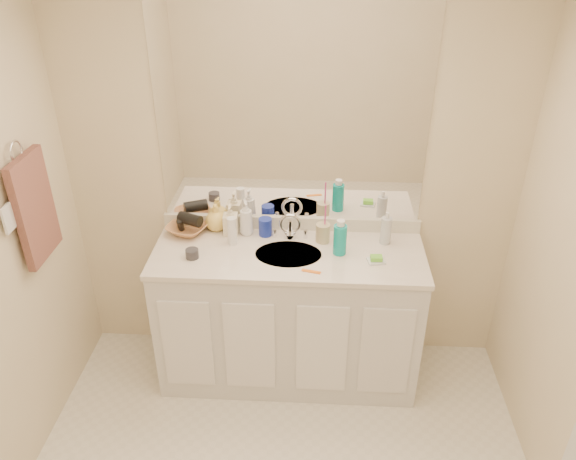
# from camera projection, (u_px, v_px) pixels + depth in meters

# --- Properties ---
(wall_back) EXTENTS (2.60, 0.02, 2.40)m
(wall_back) POSITION_uv_depth(u_px,v_px,m) (291.00, 179.00, 3.20)
(wall_back) COLOR beige
(wall_back) RESTS_ON floor
(vanity_cabinet) EXTENTS (1.50, 0.55, 0.85)m
(vanity_cabinet) POSITION_uv_depth(u_px,v_px,m) (288.00, 316.00, 3.35)
(vanity_cabinet) COLOR silver
(vanity_cabinet) RESTS_ON floor
(countertop) EXTENTS (1.52, 0.57, 0.03)m
(countertop) POSITION_uv_depth(u_px,v_px,m) (289.00, 254.00, 3.13)
(countertop) COLOR silver
(countertop) RESTS_ON vanity_cabinet
(backsplash) EXTENTS (1.52, 0.03, 0.08)m
(backsplash) POSITION_uv_depth(u_px,v_px,m) (291.00, 223.00, 3.33)
(backsplash) COLOR silver
(backsplash) RESTS_ON countertop
(sink_basin) EXTENTS (0.37, 0.37, 0.02)m
(sink_basin) POSITION_uv_depth(u_px,v_px,m) (288.00, 256.00, 3.11)
(sink_basin) COLOR #BCB3A4
(sink_basin) RESTS_ON countertop
(faucet) EXTENTS (0.02, 0.02, 0.11)m
(faucet) POSITION_uv_depth(u_px,v_px,m) (290.00, 229.00, 3.23)
(faucet) COLOR silver
(faucet) RESTS_ON countertop
(mirror) EXTENTS (1.48, 0.01, 1.20)m
(mirror) POSITION_uv_depth(u_px,v_px,m) (291.00, 118.00, 3.02)
(mirror) COLOR white
(mirror) RESTS_ON wall_back
(blue_mug) EXTENTS (0.10, 0.10, 0.11)m
(blue_mug) POSITION_uv_depth(u_px,v_px,m) (265.00, 227.00, 3.26)
(blue_mug) COLOR #172AA4
(blue_mug) RESTS_ON countertop
(tan_cup) EXTENTS (0.10, 0.10, 0.11)m
(tan_cup) POSITION_uv_depth(u_px,v_px,m) (323.00, 233.00, 3.20)
(tan_cup) COLOR #C0B287
(tan_cup) RESTS_ON countertop
(toothbrush) EXTENTS (0.01, 0.04, 0.18)m
(toothbrush) POSITION_uv_depth(u_px,v_px,m) (325.00, 218.00, 3.15)
(toothbrush) COLOR #DF3A91
(toothbrush) RESTS_ON tan_cup
(mouthwash_bottle) EXTENTS (0.07, 0.07, 0.17)m
(mouthwash_bottle) POSITION_uv_depth(u_px,v_px,m) (340.00, 240.00, 3.07)
(mouthwash_bottle) COLOR #0D9C9B
(mouthwash_bottle) RESTS_ON countertop
(clear_pump_bottle) EXTENTS (0.07, 0.07, 0.16)m
(clear_pump_bottle) POSITION_uv_depth(u_px,v_px,m) (386.00, 231.00, 3.17)
(clear_pump_bottle) COLOR silver
(clear_pump_bottle) RESTS_ON countertop
(soap_dish) EXTENTS (0.10, 0.09, 0.01)m
(soap_dish) POSITION_uv_depth(u_px,v_px,m) (376.00, 261.00, 3.03)
(soap_dish) COLOR silver
(soap_dish) RESTS_ON countertop
(green_soap) EXTENTS (0.07, 0.05, 0.02)m
(green_soap) POSITION_uv_depth(u_px,v_px,m) (376.00, 258.00, 3.02)
(green_soap) COLOR #6BD133
(green_soap) RESTS_ON soap_dish
(orange_comb) EXTENTS (0.10, 0.05, 0.00)m
(orange_comb) POSITION_uv_depth(u_px,v_px,m) (311.00, 271.00, 2.95)
(orange_comb) COLOR orange
(orange_comb) RESTS_ON countertop
(dark_jar) EXTENTS (0.08, 0.08, 0.05)m
(dark_jar) POSITION_uv_depth(u_px,v_px,m) (192.00, 254.00, 3.06)
(dark_jar) COLOR #313036
(dark_jar) RESTS_ON countertop
(extra_white_bottle) EXTENTS (0.06, 0.06, 0.17)m
(extra_white_bottle) POSITION_uv_depth(u_px,v_px,m) (232.00, 231.00, 3.16)
(extra_white_bottle) COLOR white
(extra_white_bottle) RESTS_ON countertop
(soap_bottle_white) EXTENTS (0.10, 0.10, 0.21)m
(soap_bottle_white) POSITION_uv_depth(u_px,v_px,m) (246.00, 218.00, 3.25)
(soap_bottle_white) COLOR white
(soap_bottle_white) RESTS_ON countertop
(soap_bottle_cream) EXTENTS (0.09, 0.09, 0.19)m
(soap_bottle_cream) POSITION_uv_depth(u_px,v_px,m) (230.00, 220.00, 3.25)
(soap_bottle_cream) COLOR #F9EECB
(soap_bottle_cream) RESTS_ON countertop
(soap_bottle_yellow) EXTENTS (0.15, 0.15, 0.16)m
(soap_bottle_yellow) POSITION_uv_depth(u_px,v_px,m) (216.00, 217.00, 3.30)
(soap_bottle_yellow) COLOR #F2CE5E
(soap_bottle_yellow) RESTS_ON countertop
(wicker_basket) EXTENTS (0.29, 0.29, 0.06)m
(wicker_basket) POSITION_uv_depth(u_px,v_px,m) (188.00, 228.00, 3.29)
(wicker_basket) COLOR #B37548
(wicker_basket) RESTS_ON countertop
(hair_dryer) EXTENTS (0.16, 0.12, 0.07)m
(hair_dryer) POSITION_uv_depth(u_px,v_px,m) (190.00, 219.00, 3.26)
(hair_dryer) COLOR black
(hair_dryer) RESTS_ON wicker_basket
(towel_ring) EXTENTS (0.01, 0.11, 0.11)m
(towel_ring) POSITION_uv_depth(u_px,v_px,m) (16.00, 151.00, 2.64)
(towel_ring) COLOR silver
(towel_ring) RESTS_ON wall_left
(hand_towel) EXTENTS (0.04, 0.32, 0.55)m
(hand_towel) POSITION_uv_depth(u_px,v_px,m) (35.00, 208.00, 2.78)
(hand_towel) COLOR brown
(hand_towel) RESTS_ON towel_ring
(switch_plate) EXTENTS (0.01, 0.08, 0.13)m
(switch_plate) POSITION_uv_depth(u_px,v_px,m) (8.00, 218.00, 2.59)
(switch_plate) COLOR white
(switch_plate) RESTS_ON wall_left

